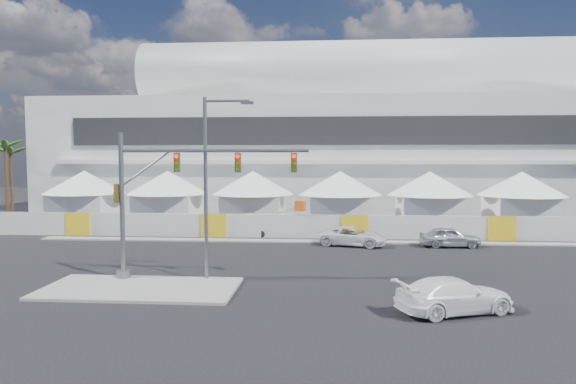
# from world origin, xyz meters

# --- Properties ---
(ground) EXTENTS (160.00, 160.00, 0.00)m
(ground) POSITION_xyz_m (0.00, 0.00, 0.00)
(ground) COLOR black
(ground) RESTS_ON ground
(median_island) EXTENTS (10.00, 5.00, 0.15)m
(median_island) POSITION_xyz_m (-6.00, -3.00, 0.07)
(median_island) COLOR gray
(median_island) RESTS_ON ground
(far_curb) EXTENTS (80.00, 1.20, 0.12)m
(far_curb) POSITION_xyz_m (20.00, 12.50, 0.06)
(far_curb) COLOR gray
(far_curb) RESTS_ON ground
(stadium) EXTENTS (80.00, 24.80, 21.98)m
(stadium) POSITION_xyz_m (8.71, 41.50, 9.45)
(stadium) COLOR silver
(stadium) RESTS_ON ground
(tent_row) EXTENTS (53.40, 8.40, 5.40)m
(tent_row) POSITION_xyz_m (0.50, 24.00, 3.15)
(tent_row) COLOR white
(tent_row) RESTS_ON ground
(hoarding_fence) EXTENTS (70.00, 0.25, 2.00)m
(hoarding_fence) POSITION_xyz_m (6.00, 14.50, 1.00)
(hoarding_fence) COLOR silver
(hoarding_fence) RESTS_ON ground
(palm_cluster) EXTENTS (10.60, 10.60, 8.55)m
(palm_cluster) POSITION_xyz_m (-33.46, 29.50, 6.88)
(palm_cluster) COLOR #47331E
(palm_cluster) RESTS_ON ground
(sedan_silver) EXTENTS (1.89, 4.55, 1.54)m
(sedan_silver) POSITION_xyz_m (13.03, 11.08, 0.77)
(sedan_silver) COLOR silver
(sedan_silver) RESTS_ON ground
(pickup_curb) EXTENTS (3.51, 5.62, 1.45)m
(pickup_curb) POSITION_xyz_m (5.67, 11.11, 0.73)
(pickup_curb) COLOR silver
(pickup_curb) RESTS_ON ground
(pickup_near) EXTENTS (3.93, 5.79, 1.56)m
(pickup_near) POSITION_xyz_m (9.31, -5.71, 0.78)
(pickup_near) COLOR white
(pickup_near) RESTS_ON ground
(lot_car_c) EXTENTS (2.00, 4.68, 1.35)m
(lot_car_c) POSITION_xyz_m (-13.90, 18.39, 0.67)
(lot_car_c) COLOR silver
(lot_car_c) RESTS_ON ground
(traffic_mast) EXTENTS (10.75, 0.79, 8.09)m
(traffic_mast) POSITION_xyz_m (-5.56, -1.00, 4.63)
(traffic_mast) COLOR gray
(traffic_mast) RESTS_ON median_island
(streetlight_median) EXTENTS (2.77, 0.28, 9.99)m
(streetlight_median) POSITION_xyz_m (-2.75, -0.80, 5.89)
(streetlight_median) COLOR slate
(streetlight_median) RESTS_ON median_island
(boom_lift) EXTENTS (6.42, 2.05, 3.18)m
(boom_lift) POSITION_xyz_m (-2.13, 15.50, 0.86)
(boom_lift) COLOR orange
(boom_lift) RESTS_ON ground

